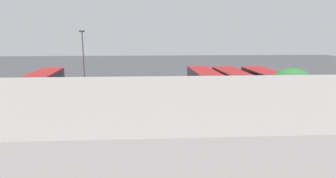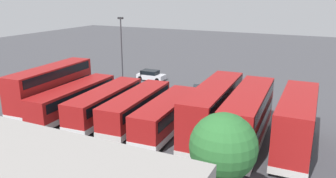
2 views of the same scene
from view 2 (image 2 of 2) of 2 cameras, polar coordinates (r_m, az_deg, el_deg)
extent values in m
plane|color=#47474C|center=(40.86, 4.51, -1.28)|extent=(140.00, 140.00, 0.00)
cube|color=#A51919|center=(28.01, 21.01, -5.32)|extent=(2.75, 10.07, 4.20)
cube|color=silver|center=(28.69, 20.64, -8.72)|extent=(2.79, 10.11, 0.55)
cube|color=black|center=(28.08, 20.97, -5.70)|extent=(2.79, 9.28, 0.90)
cube|color=black|center=(27.53, 21.32, -2.40)|extent=(2.79, 9.28, 0.90)
cube|color=black|center=(32.84, 21.66, -2.65)|extent=(2.25, 0.10, 1.10)
cylinder|color=black|center=(32.12, 19.17, -6.04)|extent=(0.32, 1.11, 1.10)
cylinder|color=black|center=(32.04, 23.18, -6.53)|extent=(0.32, 1.11, 1.10)
cylinder|color=black|center=(25.54, 17.37, -11.75)|extent=(0.32, 1.11, 1.10)
cylinder|color=black|center=(25.44, 22.50, -12.39)|extent=(0.32, 1.11, 1.10)
cube|color=#A51919|center=(28.00, 13.43, -4.66)|extent=(3.03, 11.28, 4.20)
cube|color=silver|center=(28.69, 13.19, -8.07)|extent=(3.07, 11.32, 0.55)
cube|color=black|center=(28.07, 13.40, -5.04)|extent=(3.05, 10.48, 0.90)
cube|color=black|center=(27.52, 13.63, -1.73)|extent=(3.05, 10.48, 0.90)
cube|color=black|center=(33.34, 15.16, -1.79)|extent=(2.25, 0.16, 1.10)
cylinder|color=black|center=(32.71, 12.61, -5.11)|extent=(0.35, 1.11, 1.10)
cylinder|color=black|center=(32.43, 16.52, -5.59)|extent=(0.35, 1.11, 1.10)
cylinder|color=black|center=(25.21, 8.81, -11.53)|extent=(0.35, 1.11, 1.10)
cylinder|color=black|center=(24.84, 13.95, -12.29)|extent=(0.35, 1.11, 1.10)
cube|color=#A51919|center=(29.30, 7.69, -3.41)|extent=(3.02, 11.64, 4.20)
cube|color=silver|center=(29.96, 7.56, -6.71)|extent=(3.06, 11.68, 0.55)
cube|color=black|center=(29.37, 7.67, -3.78)|extent=(3.05, 10.84, 0.90)
cube|color=black|center=(28.84, 7.80, -0.60)|extent=(3.05, 10.84, 0.90)
cube|color=black|center=(34.72, 10.33, -0.77)|extent=(2.25, 0.15, 1.10)
cylinder|color=black|center=(34.19, 7.79, -3.92)|extent=(0.35, 1.11, 1.10)
cylinder|color=black|center=(33.71, 11.48, -4.40)|extent=(0.35, 1.11, 1.10)
cylinder|color=black|center=(26.51, 2.50, -9.90)|extent=(0.35, 1.11, 1.10)
cylinder|color=black|center=(25.88, 7.23, -10.70)|extent=(0.35, 1.11, 1.10)
cube|color=#A51919|center=(30.19, -0.23, -4.28)|extent=(3.04, 10.22, 2.60)
cube|color=silver|center=(30.57, -0.23, -6.08)|extent=(3.08, 10.26, 0.55)
cube|color=black|center=(29.99, -0.23, -3.21)|extent=(3.06, 9.42, 0.90)
cube|color=black|center=(34.49, 3.11, -0.64)|extent=(2.25, 0.17, 1.10)
cylinder|color=black|center=(34.14, 0.46, -3.79)|extent=(0.35, 1.11, 1.10)
cylinder|color=black|center=(33.40, 4.04, -4.30)|extent=(0.35, 1.11, 1.10)
cylinder|color=black|center=(28.03, -5.35, -8.45)|extent=(0.35, 1.11, 1.10)
cylinder|color=black|center=(27.12, -1.10, -9.26)|extent=(0.35, 1.11, 1.10)
cube|color=#A51919|center=(32.29, -5.39, -2.98)|extent=(3.27, 10.78, 2.60)
cube|color=silver|center=(32.64, -5.35, -4.68)|extent=(3.31, 10.82, 0.55)
cube|color=black|center=(32.10, -5.42, -1.97)|extent=(3.28, 9.98, 0.90)
cube|color=black|center=(36.72, -1.61, 0.42)|extent=(2.25, 0.21, 1.10)
cylinder|color=black|center=(36.43, -4.12, -2.54)|extent=(0.37, 1.12, 1.10)
cylinder|color=black|center=(35.54, -0.85, -2.98)|extent=(0.37, 1.12, 1.10)
cylinder|color=black|center=(30.06, -10.69, -6.93)|extent=(0.37, 1.12, 1.10)
cylinder|color=black|center=(28.98, -6.90, -7.65)|extent=(0.37, 1.12, 1.10)
cube|color=#A51919|center=(33.91, -10.59, -2.25)|extent=(3.30, 10.96, 2.60)
cube|color=silver|center=(34.24, -10.50, -3.88)|extent=(3.34, 11.00, 0.55)
cube|color=black|center=(33.73, -10.64, -1.29)|extent=(3.31, 10.17, 0.90)
cube|color=black|center=(38.23, -6.32, 0.96)|extent=(2.25, 0.22, 1.10)
cylinder|color=black|center=(38.05, -8.74, -1.88)|extent=(0.38, 1.12, 1.10)
cylinder|color=black|center=(37.00, -5.73, -2.29)|extent=(0.38, 1.12, 1.10)
cylinder|color=black|center=(31.85, -16.05, -5.95)|extent=(0.38, 1.12, 1.10)
cylinder|color=black|center=(30.59, -12.68, -6.64)|extent=(0.38, 1.12, 1.10)
cube|color=#A51919|center=(36.00, -15.71, -1.51)|extent=(2.98, 11.47, 2.60)
cube|color=silver|center=(36.32, -15.59, -3.05)|extent=(3.02, 11.51, 0.55)
cube|color=black|center=(35.83, -15.78, -0.59)|extent=(3.01, 10.67, 0.90)
cube|color=black|center=(40.23, -10.68, 1.54)|extent=(2.25, 0.15, 1.10)
cylinder|color=black|center=(40.20, -13.02, -1.13)|extent=(0.34, 1.11, 1.10)
cylinder|color=black|center=(38.94, -10.35, -1.53)|extent=(0.34, 1.11, 1.10)
cylinder|color=black|center=(34.12, -21.57, -4.99)|extent=(0.34, 1.11, 1.10)
cylinder|color=black|center=(32.63, -18.75, -5.66)|extent=(0.34, 1.11, 1.10)
cube|color=#A51919|center=(38.31, -19.21, 0.49)|extent=(3.32, 11.30, 4.20)
cube|color=silver|center=(38.81, -18.96, -2.11)|extent=(3.36, 11.34, 0.55)
cube|color=black|center=(38.36, -19.18, 0.20)|extent=(3.32, 10.50, 0.90)
cube|color=black|center=(37.95, -19.41, 2.67)|extent=(3.32, 10.50, 0.90)
cube|color=black|center=(42.57, -14.31, 2.12)|extent=(2.25, 0.22, 1.10)
cylinder|color=black|center=(42.58, -16.50, -0.42)|extent=(0.38, 1.12, 1.10)
cylinder|color=black|center=(41.25, -14.03, -0.76)|extent=(0.38, 1.12, 1.10)
cylinder|color=black|center=(36.76, -24.48, -3.83)|extent=(0.38, 1.12, 1.10)
cylinder|color=black|center=(35.22, -21.92, -4.38)|extent=(0.38, 1.12, 1.10)
cube|color=black|center=(40.18, 5.46, -0.82)|extent=(3.12, 4.66, 0.70)
cube|color=black|center=(39.81, 5.47, -0.04)|extent=(2.40, 2.98, 0.55)
cylinder|color=black|center=(41.75, 4.40, -0.44)|extent=(0.42, 0.68, 0.64)
cylinder|color=black|center=(41.73, 6.60, -0.51)|extent=(0.42, 0.68, 0.64)
cylinder|color=black|center=(38.78, 4.22, -1.74)|extent=(0.42, 0.68, 0.64)
cylinder|color=black|center=(38.76, 6.58, -1.81)|extent=(0.42, 0.68, 0.64)
cube|color=silver|center=(48.33, -2.87, 2.14)|extent=(3.97, 1.86, 0.70)
cube|color=black|center=(48.28, -3.09, 2.88)|extent=(2.39, 1.68, 0.55)
cylinder|color=black|center=(48.47, -0.99, 1.94)|extent=(0.64, 0.23, 0.64)
cylinder|color=black|center=(47.08, -1.85, 1.51)|extent=(0.64, 0.23, 0.64)
cylinder|color=black|center=(49.70, -3.84, 2.26)|extent=(0.64, 0.23, 0.64)
cylinder|color=black|center=(48.35, -4.75, 1.85)|extent=(0.64, 0.23, 0.64)
cylinder|color=#38383D|center=(44.34, -7.86, 5.92)|extent=(0.16, 0.16, 8.90)
cube|color=#262628|center=(43.78, -8.10, 11.86)|extent=(0.70, 0.30, 0.24)
cylinder|color=#333338|center=(42.92, -2.81, 0.26)|extent=(0.60, 0.60, 0.95)
sphere|color=#2D7033|center=(17.59, 9.39, -9.64)|extent=(3.54, 3.54, 3.54)
camera|label=1|loc=(15.74, -79.14, -9.21)|focal=30.27mm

